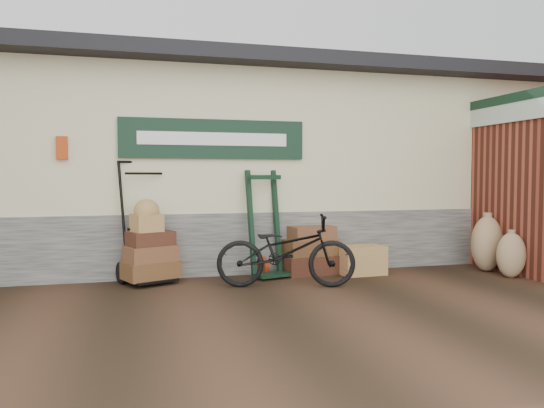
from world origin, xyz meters
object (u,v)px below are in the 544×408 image
(porter_trolley, at_px, (144,220))
(suitcase_stack, at_px, (309,249))
(wicker_hamper, at_px, (362,260))
(green_barrow, at_px, (266,224))
(bicycle, at_px, (286,247))

(porter_trolley, relative_size, suitcase_stack, 2.09)
(suitcase_stack, height_order, wicker_hamper, suitcase_stack)
(porter_trolley, xyz_separation_m, suitcase_stack, (2.34, 0.00, -0.48))
(green_barrow, height_order, wicker_hamper, green_barrow)
(green_barrow, distance_m, wicker_hamper, 1.51)
(porter_trolley, bearing_deg, wicker_hamper, -27.22)
(porter_trolley, bearing_deg, bicycle, -47.71)
(green_barrow, xyz_separation_m, suitcase_stack, (0.67, 0.05, -0.40))
(suitcase_stack, distance_m, wicker_hamper, 0.78)
(wicker_hamper, relative_size, bicycle, 0.36)
(porter_trolley, relative_size, wicker_hamper, 2.62)
(porter_trolley, xyz_separation_m, wicker_hamper, (3.06, -0.25, -0.63))
(porter_trolley, height_order, bicycle, porter_trolley)
(green_barrow, distance_m, suitcase_stack, 0.78)
(porter_trolley, relative_size, green_barrow, 1.11)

